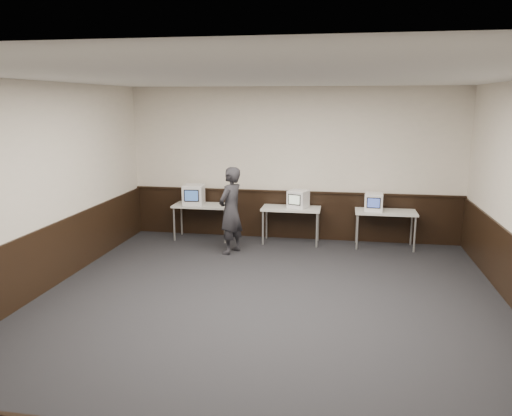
% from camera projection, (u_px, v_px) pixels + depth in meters
% --- Properties ---
extents(floor, '(8.00, 8.00, 0.00)m').
position_uv_depth(floor, '(264.00, 313.00, 6.97)').
color(floor, black).
rests_on(floor, ground).
extents(ceiling, '(8.00, 8.00, 0.00)m').
position_uv_depth(ceiling, '(265.00, 77.00, 6.30)').
color(ceiling, white).
rests_on(ceiling, back_wall).
extents(back_wall, '(7.00, 0.00, 7.00)m').
position_uv_depth(back_wall, '(294.00, 164.00, 10.49)').
color(back_wall, silver).
rests_on(back_wall, ground).
extents(front_wall, '(7.00, 0.00, 7.00)m').
position_uv_depth(front_wall, '(154.00, 339.00, 2.78)').
color(front_wall, silver).
rests_on(front_wall, ground).
extents(left_wall, '(0.00, 8.00, 8.00)m').
position_uv_depth(left_wall, '(26.00, 193.00, 7.21)').
color(left_wall, silver).
rests_on(left_wall, ground).
extents(wainscot_back, '(6.98, 0.04, 1.00)m').
position_uv_depth(wainscot_back, '(293.00, 215.00, 10.70)').
color(wainscot_back, black).
rests_on(wainscot_back, back_wall).
extents(wainscot_left, '(0.04, 7.98, 1.00)m').
position_uv_depth(wainscot_left, '(34.00, 265.00, 7.44)').
color(wainscot_left, black).
rests_on(wainscot_left, left_wall).
extents(wainscot_rail, '(6.98, 0.06, 0.04)m').
position_uv_depth(wainscot_rail, '(293.00, 192.00, 10.57)').
color(wainscot_rail, black).
rests_on(wainscot_rail, wainscot_back).
extents(desk_left, '(1.20, 0.60, 0.75)m').
position_uv_depth(desk_left, '(202.00, 208.00, 10.61)').
color(desk_left, silver).
rests_on(desk_left, ground).
extents(desk_center, '(1.20, 0.60, 0.75)m').
position_uv_depth(desk_center, '(291.00, 211.00, 10.29)').
color(desk_center, silver).
rests_on(desk_center, ground).
extents(desk_right, '(1.20, 0.60, 0.75)m').
position_uv_depth(desk_right, '(386.00, 214.00, 9.98)').
color(desk_right, silver).
rests_on(desk_right, ground).
extents(emac_left, '(0.46, 0.49, 0.42)m').
position_uv_depth(emac_left, '(194.00, 195.00, 10.55)').
color(emac_left, white).
rests_on(emac_left, desk_left).
extents(emac_center, '(0.47, 0.48, 0.36)m').
position_uv_depth(emac_center, '(298.00, 199.00, 10.24)').
color(emac_center, white).
rests_on(emac_center, desk_center).
extents(emac_right, '(0.38, 0.40, 0.35)m').
position_uv_depth(emac_right, '(374.00, 202.00, 9.96)').
color(emac_right, white).
rests_on(emac_right, desk_right).
extents(person, '(0.61, 0.72, 1.69)m').
position_uv_depth(person, '(231.00, 211.00, 9.57)').
color(person, '#232227').
rests_on(person, ground).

